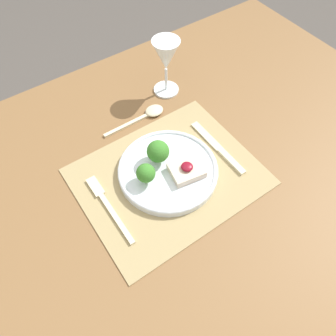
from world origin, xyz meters
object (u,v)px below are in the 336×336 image
Objects in this scene: dinner_plate at (167,169)px; fork at (107,204)px; spoon at (148,114)px; wine_glass_near at (166,58)px; knife at (221,150)px.

fork is (-0.17, 0.01, -0.01)m from dinner_plate.
spoon is at bearing 40.22° from fork.
dinner_plate reaches higher than fork.
spoon is at bearing -150.38° from wine_glass_near.
knife reaches higher than fork.
wine_glass_near is at bearing 37.77° from fork.
wine_glass_near is (0.10, 0.06, 0.11)m from spoon.
fork is 1.21× the size of wine_glass_near.
spoon is at bearing 108.57° from knife.
knife is at bearing -93.27° from wine_glass_near.
wine_glass_near is (0.02, 0.28, 0.11)m from knife.
dinner_plate is 1.47× the size of wine_glass_near.
wine_glass_near is (0.17, 0.25, 0.10)m from dinner_plate.
fork is 0.30m from spoon.
dinner_plate is 0.32m from wine_glass_near.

